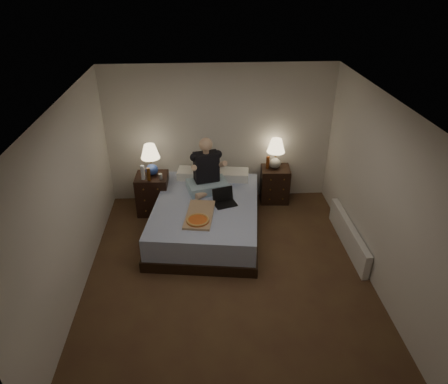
{
  "coord_description": "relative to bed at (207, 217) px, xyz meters",
  "views": [
    {
      "loc": [
        -0.32,
        -4.4,
        3.88
      ],
      "look_at": [
        0.0,
        0.9,
        0.85
      ],
      "focal_mm": 32.0,
      "sensor_mm": 36.0,
      "label": 1
    }
  ],
  "objects": [
    {
      "name": "bed",
      "position": [
        0.0,
        0.0,
        0.0
      ],
      "size": [
        1.91,
        2.38,
        0.55
      ],
      "primitive_type": "cube",
      "rotation": [
        0.0,
        0.0,
        -0.13
      ],
      "color": "#5972B3",
      "rests_on": "floor"
    },
    {
      "name": "wall_left",
      "position": [
        -1.72,
        -1.1,
        0.98
      ],
      "size": [
        0.0,
        4.5,
        2.5
      ],
      "primitive_type": "cube",
      "rotation": [
        1.57,
        0.0,
        1.57
      ],
      "color": "silver",
      "rests_on": "ground"
    },
    {
      "name": "laptop",
      "position": [
        0.3,
        -0.07,
        0.39
      ],
      "size": [
        0.41,
        0.37,
        0.24
      ],
      "primitive_type": null,
      "rotation": [
        0.0,
        0.0,
        0.31
      ],
      "color": "black",
      "rests_on": "bed"
    },
    {
      "name": "floor",
      "position": [
        0.28,
        -1.1,
        -0.27
      ],
      "size": [
        4.0,
        4.5,
        0.0
      ],
      "primitive_type": "cube",
      "color": "brown",
      "rests_on": "ground"
    },
    {
      "name": "lamp_right",
      "position": [
        1.27,
        0.95,
        0.67
      ],
      "size": [
        0.34,
        0.34,
        0.56
      ],
      "primitive_type": null,
      "rotation": [
        0.0,
        0.0,
        -0.06
      ],
      "color": "gray",
      "rests_on": "nightstand_right"
    },
    {
      "name": "ceiling",
      "position": [
        0.28,
        -1.1,
        2.23
      ],
      "size": [
        4.0,
        4.5,
        0.0
      ],
      "primitive_type": "cube",
      "rotation": [
        3.14,
        0.0,
        0.0
      ],
      "color": "white",
      "rests_on": "ground"
    },
    {
      "name": "wall_front",
      "position": [
        0.28,
        -3.35,
        0.98
      ],
      "size": [
        4.0,
        0.0,
        2.5
      ],
      "primitive_type": "cube",
      "rotation": [
        -1.57,
        0.0,
        0.0
      ],
      "color": "silver",
      "rests_on": "ground"
    },
    {
      "name": "lamp_left",
      "position": [
        -0.92,
        0.73,
        0.72
      ],
      "size": [
        0.39,
        0.39,
        0.56
      ],
      "primitive_type": null,
      "rotation": [
        0.0,
        0.0,
        -0.26
      ],
      "color": "navy",
      "rests_on": "nightstand_left"
    },
    {
      "name": "radiator",
      "position": [
        2.21,
        -0.55,
        -0.07
      ],
      "size": [
        0.1,
        1.6,
        0.4
      ],
      "primitive_type": "cube",
      "color": "silver",
      "rests_on": "floor"
    },
    {
      "name": "nightstand_left",
      "position": [
        -0.93,
        0.68,
        0.08
      ],
      "size": [
        0.56,
        0.51,
        0.71
      ],
      "primitive_type": "cube",
      "rotation": [
        0.0,
        0.0,
        -0.03
      ],
      "color": "black",
      "rests_on": "floor"
    },
    {
      "name": "person",
      "position": [
        0.03,
        0.41,
        0.74
      ],
      "size": [
        0.77,
        0.66,
        0.93
      ],
      "primitive_type": null,
      "rotation": [
        0.0,
        0.0,
        0.24
      ],
      "color": "black",
      "rests_on": "bed"
    },
    {
      "name": "beer_bottle_right",
      "position": [
        1.14,
        0.95,
        0.51
      ],
      "size": [
        0.06,
        0.06,
        0.23
      ],
      "primitive_type": "cylinder",
      "color": "#622A0E",
      "rests_on": "nightstand_right"
    },
    {
      "name": "pizza_box",
      "position": [
        -0.14,
        -0.57,
        0.31
      ],
      "size": [
        0.51,
        0.81,
        0.08
      ],
      "primitive_type": null,
      "rotation": [
        0.0,
        0.0,
        -0.15
      ],
      "color": "tan",
      "rests_on": "bed"
    },
    {
      "name": "wall_back",
      "position": [
        0.28,
        1.15,
        0.98
      ],
      "size": [
        4.0,
        0.0,
        2.5
      ],
      "primitive_type": "cube",
      "rotation": [
        1.57,
        0.0,
        0.0
      ],
      "color": "silver",
      "rests_on": "ground"
    },
    {
      "name": "beer_bottle_left",
      "position": [
        -0.95,
        0.52,
        0.55
      ],
      "size": [
        0.06,
        0.06,
        0.23
      ],
      "primitive_type": "cylinder",
      "color": "#5C320D",
      "rests_on": "nightstand_left"
    },
    {
      "name": "water_bottle",
      "position": [
        -1.05,
        0.57,
        0.56
      ],
      "size": [
        0.07,
        0.07,
        0.25
      ],
      "primitive_type": "cylinder",
      "color": "silver",
      "rests_on": "nightstand_left"
    },
    {
      "name": "soda_can",
      "position": [
        -0.76,
        0.55,
        0.49
      ],
      "size": [
        0.07,
        0.07,
        0.1
      ],
      "primitive_type": "cylinder",
      "color": "beige",
      "rests_on": "nightstand_left"
    },
    {
      "name": "wall_right",
      "position": [
        2.28,
        -1.1,
        0.98
      ],
      "size": [
        0.0,
        4.5,
        2.5
      ],
      "primitive_type": "cube",
      "rotation": [
        1.57,
        0.0,
        -1.57
      ],
      "color": "silver",
      "rests_on": "ground"
    },
    {
      "name": "nightstand_right",
      "position": [
        1.29,
        0.95,
        0.06
      ],
      "size": [
        0.54,
        0.49,
        0.67
      ],
      "primitive_type": "cube",
      "rotation": [
        0.0,
        0.0,
        -0.06
      ],
      "color": "black",
      "rests_on": "floor"
    }
  ]
}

